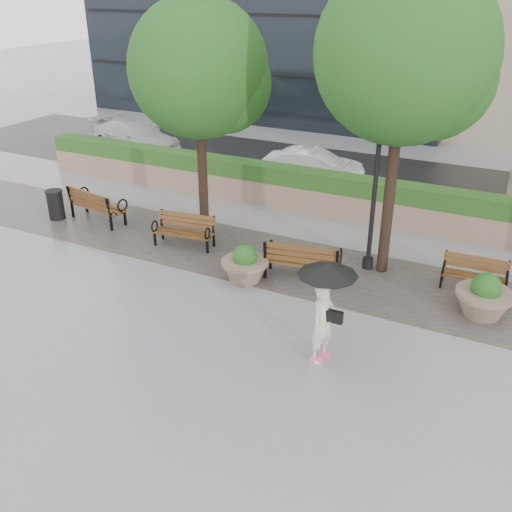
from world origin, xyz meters
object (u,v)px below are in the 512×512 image
at_px(planter_right, 484,299).
at_px(pedestrian, 325,302).
at_px(bench_3, 473,281).
at_px(bench_0, 98,212).
at_px(planter_left, 245,267).
at_px(trash_bin, 56,205).
at_px(car_left, 136,137).
at_px(lamppost, 374,197).
at_px(bench_2, 302,268).
at_px(car_right, 313,166).
at_px(bench_1, 184,237).

bearing_deg(planter_right, pedestrian, -130.20).
bearing_deg(bench_3, bench_0, 179.94).
xyz_separation_m(bench_0, planter_left, (5.99, -1.44, 0.08)).
distance_m(trash_bin, car_left, 7.99).
distance_m(bench_0, lamppost, 8.76).
bearing_deg(planter_left, pedestrian, -37.34).
xyz_separation_m(bench_2, car_right, (-2.63, 7.42, 0.31)).
distance_m(planter_right, trash_bin, 12.92).
height_order(bench_3, car_right, car_right).
height_order(planter_right, trash_bin, planter_right).
distance_m(car_right, pedestrian, 11.29).
xyz_separation_m(lamppost, car_right, (-3.96, 6.11, -1.38)).
height_order(bench_3, pedestrian, pedestrian).
relative_size(bench_1, pedestrian, 0.83).
xyz_separation_m(bench_3, car_right, (-6.62, 6.10, 0.37)).
bearing_deg(car_left, bench_1, -121.02).
height_order(planter_right, car_left, car_left).
bearing_deg(bench_2, bench_1, -15.00).
height_order(bench_1, planter_left, planter_left).
bearing_deg(bench_1, bench_3, -0.74).
height_order(lamppost, car_left, lamppost).
distance_m(planter_left, car_right, 8.31).
bearing_deg(planter_right, bench_3, 107.22).
bearing_deg(planter_left, car_right, 99.54).
relative_size(planter_right, car_left, 0.27).
distance_m(bench_1, car_right, 7.21).
xyz_separation_m(bench_1, car_right, (1.14, 7.11, 0.34)).
relative_size(planter_right, car_right, 0.34).
distance_m(bench_3, car_left, 16.48).
bearing_deg(trash_bin, car_right, 50.33).
xyz_separation_m(planter_right, car_right, (-6.97, 7.25, 0.19)).
relative_size(planter_left, car_left, 0.26).
relative_size(bench_3, lamppost, 0.35).
relative_size(bench_3, planter_left, 1.32).
distance_m(lamppost, pedestrian, 4.38).
distance_m(trash_bin, lamppost, 10.08).
relative_size(trash_bin, lamppost, 0.20).
height_order(planter_left, car_left, car_left).
distance_m(bench_1, bench_2, 3.79).
xyz_separation_m(bench_1, car_left, (-7.38, 7.50, 0.40)).
distance_m(bench_3, planter_right, 1.22).
bearing_deg(bench_3, pedestrian, -121.58).
distance_m(bench_3, lamppost, 3.18).
bearing_deg(planter_right, trash_bin, 179.62).
xyz_separation_m(bench_0, bench_1, (3.47, -0.36, -0.04)).
bearing_deg(planter_left, lamppost, 38.87).
bearing_deg(bench_1, pedestrian, -39.47).
bearing_deg(planter_right, bench_2, -177.82).
xyz_separation_m(bench_0, lamppost, (8.58, 0.64, 1.68)).
relative_size(bench_1, bench_3, 1.14).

